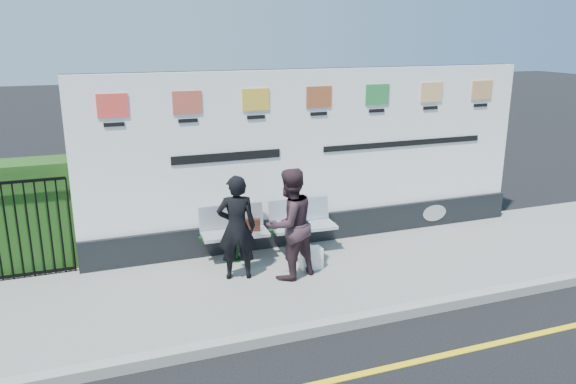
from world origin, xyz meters
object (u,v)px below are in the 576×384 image
at_px(bench, 270,242).
at_px(woman_right, 290,224).
at_px(billboard, 316,169).
at_px(woman_left, 237,227).

distance_m(bench, woman_right, 1.07).
xyz_separation_m(bench, woman_right, (0.02, -0.88, 0.61)).
height_order(billboard, woman_left, billboard).
bearing_deg(bench, billboard, 27.54).
xyz_separation_m(woman_left, woman_right, (0.75, -0.24, 0.05)).
distance_m(billboard, woman_right, 1.73).
height_order(billboard, woman_right, billboard).
bearing_deg(woman_right, bench, -108.59).
relative_size(billboard, woman_left, 5.00).
xyz_separation_m(billboard, bench, (-1.01, -0.47, -1.06)).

